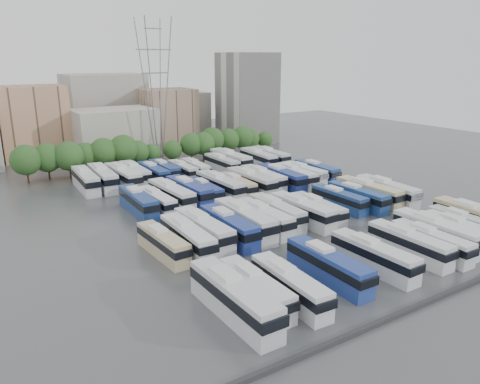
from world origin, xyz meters
TOP-DOWN VIEW (x-y plane):
  - ground at (0.00, 0.00)m, footprint 220.00×220.00m
  - parapet at (0.00, -33.00)m, footprint 56.00×0.50m
  - tree_line at (-3.13, 42.08)m, footprint 65.18×7.83m
  - city_buildings at (-7.46, 71.86)m, footprint 102.00×35.00m
  - apartment_tower at (34.00, 58.00)m, footprint 14.00×14.00m
  - electricity_pylon at (2.00, 50.00)m, footprint 9.00×6.91m
  - bus_r0_s0 at (-21.54, -24.10)m, footprint 3.00×13.67m
  - bus_r0_s1 at (-18.29, -23.14)m, footprint 2.74×11.63m
  - bus_r0_s2 at (-14.86, -24.60)m, footprint 3.17×12.00m
  - bus_r0_s4 at (-8.23, -23.31)m, footprint 2.94×12.58m
  - bus_r0_s6 at (-1.66, -24.19)m, footprint 2.92×12.31m
  - bus_r0_s8 at (5.13, -24.04)m, footprint 2.64×12.07m
  - bus_r0_s9 at (8.30, -24.98)m, footprint 2.72×11.63m
  - bus_r0_s10 at (11.44, -23.54)m, footprint 2.93×13.06m
  - bus_r0_s11 at (14.81, -24.86)m, footprint 3.17×11.85m
  - bus_r0_s12 at (18.18, -23.23)m, footprint 2.83×11.26m
  - bus_r0_s13 at (21.22, -23.08)m, footprint 3.50×13.30m
  - bus_r1_s0 at (-21.50, -6.52)m, footprint 2.97×11.50m
  - bus_r1_s1 at (-18.11, -6.81)m, footprint 3.09×12.71m
  - bus_r1_s2 at (-15.02, -5.55)m, footprint 3.06×13.08m
  - bus_r1_s3 at (-11.40, -6.29)m, footprint 3.07×12.90m
  - bus_r1_s4 at (-8.22, -5.55)m, footprint 3.35×13.73m
  - bus_r1_s5 at (-4.91, -5.73)m, footprint 2.70×12.32m
  - bus_r1_s6 at (-1.74, -4.70)m, footprint 3.07×12.40m
  - bus_r1_s7 at (1.85, -6.55)m, footprint 3.35×12.99m
  - bus_r1_s8 at (4.79, -6.85)m, footprint 3.11×11.76m
  - bus_r1_s10 at (11.51, -4.67)m, footprint 2.81×11.46m
  - bus_r1_s11 at (14.93, -5.59)m, footprint 2.91×12.35m
  - bus_r1_s12 at (18.10, -5.22)m, footprint 3.33×13.37m
  - bus_r1_s13 at (21.58, -6.12)m, footprint 3.52×13.35m
  - bus_r2_s1 at (-17.99, 11.70)m, footprint 3.07×12.74m
  - bus_r2_s2 at (-15.03, 11.05)m, footprint 2.82×11.43m
  - bus_r2_s3 at (-11.69, 12.39)m, footprint 3.45×13.12m
  - bus_r2_s4 at (-8.13, 12.82)m, footprint 3.33×13.11m
  - bus_r2_s5 at (-5.07, 12.48)m, footprint 2.69×11.06m
  - bus_r2_s6 at (-1.67, 12.82)m, footprint 3.40×13.33m
  - bus_r2_s7 at (1.65, 12.25)m, footprint 2.98×11.46m
  - bus_r2_s8 at (4.79, 12.16)m, footprint 3.24×13.34m
  - bus_r2_s9 at (8.04, 12.80)m, footprint 3.18×12.97m
  - bus_r2_s10 at (11.48, 11.48)m, footprint 3.26×13.42m
  - bus_r2_s11 at (14.93, 11.56)m, footprint 3.04×12.35m
  - bus_r2_s12 at (18.12, 12.52)m, footprint 2.99×11.87m
  - bus_r2_s13 at (21.55, 12.33)m, footprint 2.98×12.15m
  - bus_r3_s0 at (-21.62, 30.35)m, footprint 3.48×13.31m
  - bus_r3_s1 at (-18.30, 30.29)m, footprint 3.53×13.74m
  - bus_r3_s2 at (-14.64, 29.00)m, footprint 3.48×13.61m
  - bus_r3_s3 at (-11.75, 30.33)m, footprint 3.04×12.92m
  - bus_r3_s4 at (-8.14, 29.14)m, footprint 2.72×12.02m
  - bus_r3_s5 at (-5.04, 30.75)m, footprint 2.71×11.58m
  - bus_r3_s6 at (-1.49, 29.04)m, footprint 2.36×10.79m
  - bus_r3_s7 at (1.56, 29.09)m, footprint 2.80×10.99m
  - bus_r3_s9 at (8.27, 29.10)m, footprint 2.74×12.02m
  - bus_r3_s10 at (11.42, 30.61)m, footprint 3.53×13.73m
  - bus_r3_s12 at (18.10, 28.96)m, footprint 3.42×12.93m
  - bus_r3_s13 at (21.42, 29.03)m, footprint 2.82×12.85m

SIDE VIEW (x-z plane):
  - ground at x=0.00m, z-range 0.00..0.00m
  - parapet at x=0.00m, z-range 0.00..0.50m
  - bus_r3_s6 at x=-1.49m, z-range -0.03..3.35m
  - bus_r3_s7 at x=1.56m, z-range -0.03..3.39m
  - bus_r2_s5 at x=-5.07m, z-range -0.03..3.42m
  - bus_r0_s12 at x=18.18m, z-range -0.03..3.48m
  - bus_r2_s7 at x=1.65m, z-range -0.03..3.53m
  - bus_r2_s2 at x=-15.03m, z-range -0.03..3.53m
  - bus_r1_s10 at x=11.51m, z-range -0.03..3.54m
  - bus_r1_s0 at x=-21.50m, z-range -0.03..3.55m
  - bus_r3_s5 at x=-5.04m, z-range -0.03..3.59m
  - bus_r0_s1 at x=-18.29m, z-range -0.03..3.60m
  - bus_r0_s9 at x=8.30m, z-range -0.03..3.60m
  - bus_r1_s8 at x=4.79m, z-range -0.03..3.62m
  - bus_r0_s11 at x=14.81m, z-range -0.03..3.65m
  - bus_r2_s12 at x=18.12m, z-range -0.03..3.67m
  - bus_r0_s2 at x=-14.86m, z-range -0.03..3.70m
  - bus_r3_s9 at x=8.27m, z-range -0.03..3.73m
  - bus_r3_s4 at x=-8.14m, z-range -0.03..3.73m
  - bus_r0_s8 at x=5.13m, z-range -0.03..3.75m
  - bus_r2_s13 at x=21.55m, z-range -0.03..3.76m
  - bus_r0_s6 at x=-1.66m, z-range -0.03..3.81m
  - bus_r2_s11 at x=14.93m, z-range -0.03..3.82m
  - bus_r1_s11 at x=14.93m, z-range -0.03..3.83m
  - bus_r1_s5 at x=-4.91m, z-range -0.04..3.83m
  - bus_r1_s6 at x=-1.74m, z-range -0.04..3.83m
  - bus_r0_s4 at x=-8.23m, z-range -0.04..3.90m
  - bus_r1_s1 at x=-18.11m, z-range -0.04..3.93m
  - bus_r2_s1 at x=-17.99m, z-range -0.04..3.94m
  - bus_r3_s12 at x=18.10m, z-range -0.04..3.98m
  - bus_r1_s3 at x=-11.40m, z-range -0.04..3.99m
  - bus_r3_s13 at x=21.42m, z-range -0.04..3.99m
  - bus_r3_s3 at x=-11.75m, z-range -0.04..4.00m
  - bus_r1_s7 at x=1.85m, z-range -0.04..4.00m
  - bus_r2_s9 at x=8.04m, z-range -0.04..4.01m
  - bus_r2_s3 at x=-11.69m, z-range -0.04..4.04m
  - bus_r2_s4 at x=-8.13m, z-range -0.04..4.04m
  - bus_r1_s2 at x=-15.02m, z-range -0.04..4.05m
  - bus_r0_s10 at x=11.44m, z-range -0.04..4.05m
  - bus_r0_s13 at x=21.22m, z-range -0.04..4.10m
  - bus_r3_s0 at x=-21.62m, z-range -0.04..4.10m
  - bus_r1_s13 at x=21.58m, z-range -0.04..4.11m
  - bus_r2_s6 at x=-1.67m, z-range -0.04..4.11m
  - bus_r2_s8 at x=4.79m, z-range -0.04..4.12m
  - bus_r1_s12 at x=18.10m, z-range -0.04..4.13m
  - bus_r2_s10 at x=11.48m, z-range -0.04..4.15m
  - bus_r3_s2 at x=-14.64m, z-range -0.04..4.20m
  - bus_r3_s10 at x=11.42m, z-range -0.04..4.23m
  - bus_r3_s1 at x=-18.30m, z-range -0.04..4.24m
  - bus_r1_s4 at x=-8.22m, z-range -0.04..4.25m
  - bus_r0_s0 at x=-21.54m, z-range -0.04..4.25m
  - tree_line at x=-3.13m, z-range 0.35..8.62m
  - city_buildings at x=-7.46m, z-range -2.13..17.87m
  - apartment_tower at x=34.00m, z-range 0.00..26.00m
  - electricity_pylon at x=2.00m, z-range 1.75..35.57m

